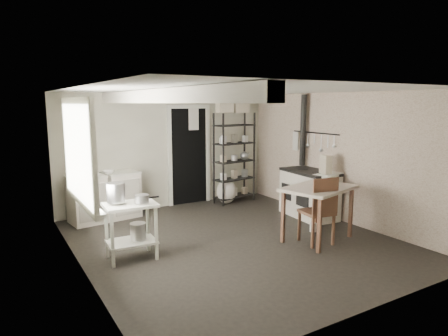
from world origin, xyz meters
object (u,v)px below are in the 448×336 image
shelf_rack (234,158)px  base_cabinets (105,195)px  stove (309,194)px  flour_sack (227,192)px  prep_table (131,231)px  work_table (318,216)px  chair (317,212)px  stockpot (116,193)px

shelf_rack → base_cabinets: bearing=169.7°
stove → flour_sack: 1.83m
prep_table → shelf_rack: 3.57m
prep_table → work_table: (2.73, -0.73, -0.02)m
base_cabinets → stove: (3.33, -1.78, -0.02)m
chair → base_cabinets: bearing=139.3°
stockpot → shelf_rack: (3.09, 1.94, 0.01)m
prep_table → chair: 2.74m
work_table → flour_sack: 2.67m
stockpot → work_table: (2.90, -0.78, -0.56)m
prep_table → shelf_rack: (2.92, 1.99, 0.55)m
base_cabinets → chair: chair is taller
prep_table → stockpot: size_ratio=3.02×
flour_sack → base_cabinets: bearing=176.7°
stockpot → base_cabinets: (0.35, 2.03, -0.48)m
stockpot → shelf_rack: size_ratio=0.13×
base_cabinets → flour_sack: 2.53m
prep_table → stove: stove is taller
base_cabinets → shelf_rack: shelf_rack is taller
base_cabinets → work_table: 3.80m
shelf_rack → stove: size_ratio=1.72×
shelf_rack → work_table: (-0.19, -2.72, -0.57)m
chair → stove: bearing=60.8°
base_cabinets → stockpot: bearing=-107.8°
stove → chair: 1.45m
flour_sack → work_table: bearing=-89.3°
stove → stockpot: bearing=-171.3°
stockpot → shelf_rack: 3.65m
stove → flour_sack: stove is taller
stockpot → flour_sack: size_ratio=0.50×
base_cabinets → chair: size_ratio=1.25×
shelf_rack → stockpot: bearing=-156.2°
shelf_rack → chair: 2.87m
chair → flour_sack: 2.77m
base_cabinets → work_table: (2.55, -2.81, -0.08)m
stockpot → chair: size_ratio=0.25×
chair → work_table: bearing=48.2°
stove → flour_sack: bearing=121.4°
prep_table → stove: size_ratio=0.70×
stockpot → base_cabinets: bearing=80.1°
base_cabinets → prep_table: bearing=-102.9°
flour_sack → chair: bearing=-91.8°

